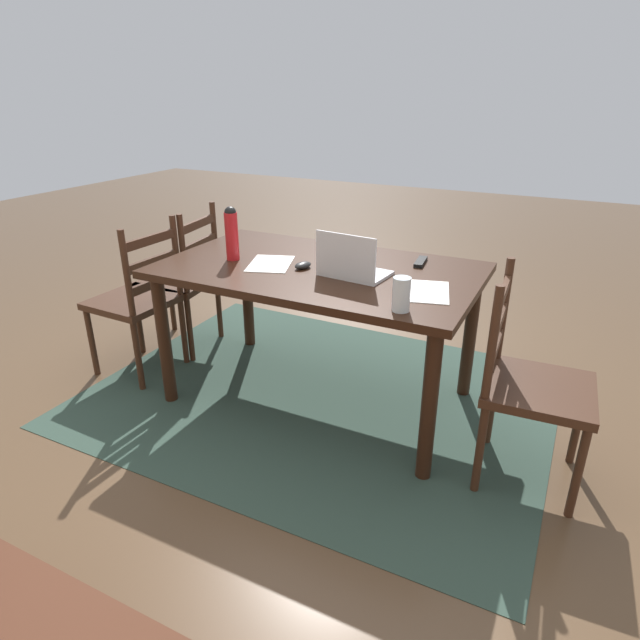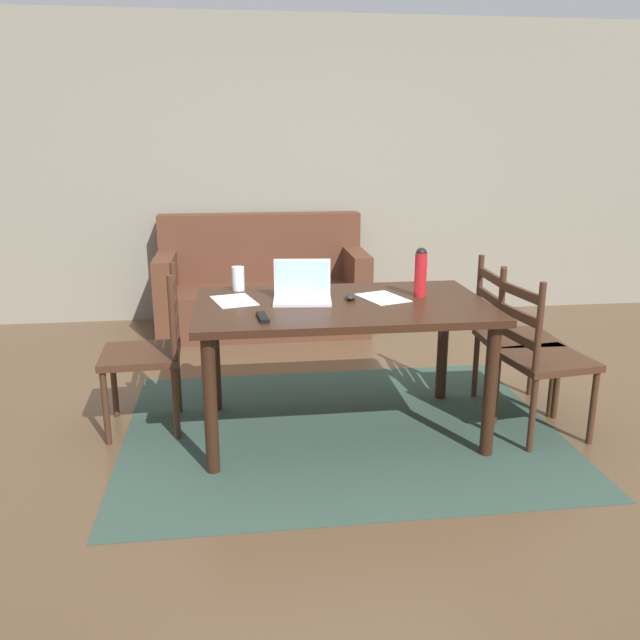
% 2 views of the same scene
% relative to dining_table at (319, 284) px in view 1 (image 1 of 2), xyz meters
% --- Properties ---
extents(ground_plane, '(14.00, 14.00, 0.00)m').
position_rel_dining_table_xyz_m(ground_plane, '(0.00, 0.00, -0.68)').
color(ground_plane, brown).
extents(area_rug, '(2.49, 1.95, 0.01)m').
position_rel_dining_table_xyz_m(area_rug, '(0.00, 0.00, -0.68)').
color(area_rug, '#2D4238').
rests_on(area_rug, ground).
extents(dining_table, '(1.62, 0.96, 0.77)m').
position_rel_dining_table_xyz_m(dining_table, '(0.00, 0.00, 0.00)').
color(dining_table, black).
rests_on(dining_table, ground).
extents(chair_left_far, '(0.46, 0.46, 0.95)m').
position_rel_dining_table_xyz_m(chair_left_far, '(-1.10, 0.19, -0.22)').
color(chair_left_far, '#3D2316').
rests_on(chair_left_far, ground).
extents(chair_right_far, '(0.46, 0.46, 0.95)m').
position_rel_dining_table_xyz_m(chair_right_far, '(1.10, 0.19, -0.22)').
color(chair_right_far, '#3D2316').
rests_on(chair_right_far, ground).
extents(chair_right_near, '(0.50, 0.50, 0.95)m').
position_rel_dining_table_xyz_m(chair_right_near, '(1.10, -0.20, -0.22)').
color(chair_right_near, '#3D2316').
rests_on(chair_right_near, ground).
extents(laptop, '(0.34, 0.25, 0.23)m').
position_rel_dining_table_xyz_m(laptop, '(-0.21, 0.08, 0.15)').
color(laptop, silver).
rests_on(laptop, dining_table).
extents(water_bottle, '(0.07, 0.07, 0.28)m').
position_rel_dining_table_xyz_m(water_bottle, '(0.47, 0.09, 0.24)').
color(water_bottle, red).
rests_on(water_bottle, dining_table).
extents(drinking_glass, '(0.07, 0.07, 0.14)m').
position_rel_dining_table_xyz_m(drinking_glass, '(-0.57, 0.38, 0.16)').
color(drinking_glass, silver).
rests_on(drinking_glass, dining_table).
extents(computer_mouse, '(0.09, 0.11, 0.03)m').
position_rel_dining_table_xyz_m(computer_mouse, '(0.06, 0.06, 0.11)').
color(computer_mouse, black).
rests_on(computer_mouse, dining_table).
extents(tv_remote, '(0.06, 0.17, 0.02)m').
position_rel_dining_table_xyz_m(tv_remote, '(-0.45, -0.29, 0.10)').
color(tv_remote, black).
rests_on(tv_remote, dining_table).
extents(paper_stack_left, '(0.30, 0.35, 0.00)m').
position_rel_dining_table_xyz_m(paper_stack_left, '(0.25, 0.07, 0.09)').
color(paper_stack_left, white).
rests_on(paper_stack_left, dining_table).
extents(paper_stack_right, '(0.28, 0.34, 0.00)m').
position_rel_dining_table_xyz_m(paper_stack_right, '(-0.60, 0.11, 0.09)').
color(paper_stack_right, white).
rests_on(paper_stack_right, dining_table).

